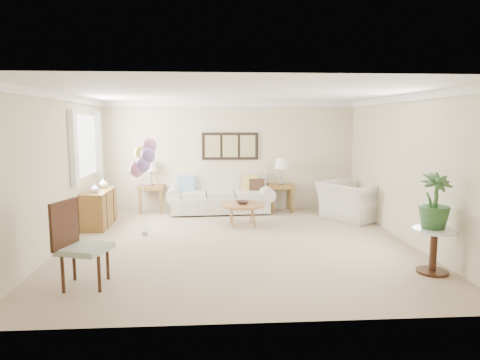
{
  "coord_description": "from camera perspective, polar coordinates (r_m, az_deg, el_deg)",
  "views": [
    {
      "loc": [
        -0.45,
        -7.27,
        2.12
      ],
      "look_at": [
        0.08,
        0.6,
        1.05
      ],
      "focal_mm": 32.0,
      "sensor_mm": 36.0,
      "label": 1
    }
  ],
  "objects": [
    {
      "name": "accent_chair",
      "position": [
        5.93,
        -20.77,
        -7.74
      ],
      "size": [
        0.7,
        0.7,
        1.14
      ],
      "color": "#93A48C",
      "rests_on": "ground"
    },
    {
      "name": "lamp_left",
      "position": [
        10.24,
        -11.79,
        1.69
      ],
      "size": [
        0.32,
        0.32,
        0.56
      ],
      "color": "gray",
      "rests_on": "end_table_left"
    },
    {
      "name": "balloon_cluster",
      "position": [
        8.07,
        -12.73,
        2.87
      ],
      "size": [
        0.48,
        0.43,
        1.84
      ],
      "color": "gray",
      "rests_on": "ground"
    },
    {
      "name": "ground_plane",
      "position": [
        7.59,
        -0.29,
        -8.5
      ],
      "size": [
        6.0,
        6.0,
        0.0
      ],
      "primitive_type": "plane",
      "color": "tan"
    },
    {
      "name": "side_table",
      "position": [
        6.63,
        24.46,
        -7.27
      ],
      "size": [
        0.59,
        0.59,
        0.64
      ],
      "color": "silver",
      "rests_on": "ground"
    },
    {
      "name": "end_table_left",
      "position": [
        10.31,
        -11.71,
        -1.27
      ],
      "size": [
        0.59,
        0.54,
        0.64
      ],
      "color": "brown",
      "rests_on": "ground"
    },
    {
      "name": "armchair",
      "position": [
        9.69,
        14.68,
        -2.71
      ],
      "size": [
        1.59,
        1.64,
        0.82
      ],
      "primitive_type": "imported",
      "rotation": [
        0.0,
        0.0,
        2.11
      ],
      "color": "beige",
      "rests_on": "ground"
    },
    {
      "name": "vase_white",
      "position": [
        8.86,
        -18.77,
        -1.05
      ],
      "size": [
        0.2,
        0.2,
        0.18
      ],
      "primitive_type": "imported",
      "rotation": [
        0.0,
        0.0,
        0.15
      ],
      "color": "#B4B5CB",
      "rests_on": "credenza"
    },
    {
      "name": "vase_sage",
      "position": [
        9.47,
        -17.79,
        -0.4
      ],
      "size": [
        0.23,
        0.23,
        0.21
      ],
      "primitive_type": "imported",
      "rotation": [
        0.0,
        0.0,
        0.16
      ],
      "color": "beige",
      "rests_on": "credenza"
    },
    {
      "name": "lamp_right",
      "position": [
        10.18,
        5.56,
        2.1
      ],
      "size": [
        0.36,
        0.36,
        0.63
      ],
      "color": "gray",
      "rests_on": "end_table_right"
    },
    {
      "name": "credenza",
      "position": [
        9.24,
        -18.28,
        -3.59
      ],
      "size": [
        0.46,
        1.2,
        0.74
      ],
      "color": "brown",
      "rests_on": "ground"
    },
    {
      "name": "sofa",
      "position": [
        10.13,
        -2.64,
        -2.28
      ],
      "size": [
        2.53,
        1.02,
        0.92
      ],
      "color": "beige",
      "rests_on": "ground"
    },
    {
      "name": "wall_art_triptych",
      "position": [
        10.26,
        -1.32,
        4.53
      ],
      "size": [
        1.35,
        0.06,
        0.65
      ],
      "color": "black",
      "rests_on": "ground"
    },
    {
      "name": "potted_plant",
      "position": [
        6.54,
        24.51,
        -2.54
      ],
      "size": [
        0.46,
        0.46,
        0.78
      ],
      "primitive_type": "imported",
      "rotation": [
        0.0,
        0.0,
        0.04
      ],
      "color": "#265024",
      "rests_on": "side_table"
    },
    {
      "name": "room_shell",
      "position": [
        7.39,
        -1.19,
        3.89
      ],
      "size": [
        6.04,
        6.04,
        2.6
      ],
      "color": "beige",
      "rests_on": "ground"
    },
    {
      "name": "decor_bowl",
      "position": [
        8.75,
        0.35,
        -3.0
      ],
      "size": [
        0.32,
        0.32,
        0.06
      ],
      "primitive_type": "imported",
      "rotation": [
        0.0,
        0.0,
        -0.26
      ],
      "color": "#31231F",
      "rests_on": "coffee_table"
    },
    {
      "name": "coffee_table",
      "position": [
        8.79,
        0.32,
        -3.41
      ],
      "size": [
        0.91,
        0.91,
        0.46
      ],
      "color": "olive",
      "rests_on": "ground"
    },
    {
      "name": "end_table_right",
      "position": [
        10.26,
        5.52,
        -1.16
      ],
      "size": [
        0.6,
        0.54,
        0.65
      ],
      "color": "brown",
      "rests_on": "ground"
    }
  ]
}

